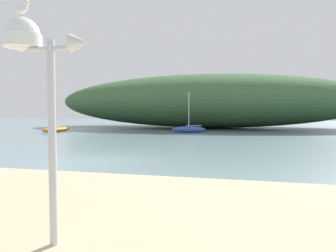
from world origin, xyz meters
The scene contains 6 objects.
ground_plane centered at (0.00, 0.00, 0.00)m, with size 120.00×120.00×0.00m, color gray.
distant_hill centered at (1.42, 27.31, 3.42)m, with size 39.99×15.35×6.84m, color #3D6038.
mast_structure centered at (2.80, -8.54, 3.03)m, with size 1.33×0.55×3.40m.
seagull_on_radar centered at (2.66, -8.55, 3.73)m, with size 0.34×0.19×0.24m.
sailboat_far_left centered at (0.72, 17.81, 0.34)m, with size 3.51×1.67×4.05m.
sailboat_west_reach centered at (-12.75, 15.50, 0.28)m, with size 1.77×3.94×3.78m.
Camera 1 is at (5.83, -12.54, 2.21)m, focal length 32.79 mm.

